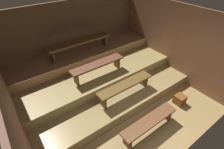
{
  "coord_description": "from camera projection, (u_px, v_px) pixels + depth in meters",
  "views": [
    {
      "loc": [
        -2.21,
        -1.07,
        3.65
      ],
      "look_at": [
        0.2,
        2.19,
        0.65
      ],
      "focal_mm": 27.32,
      "sensor_mm": 36.0,
      "label": 1
    }
  ],
  "objects": [
    {
      "name": "bench_floor_center",
      "position": [
        149.0,
        122.0,
        4.03
      ],
      "size": [
        1.58,
        0.32,
        0.42
      ],
      "color": "brown",
      "rests_on": "ground"
    },
    {
      "name": "bench_middle_center",
      "position": [
        98.0,
        66.0,
        4.9
      ],
      "size": [
        1.65,
        0.32,
        0.42
      ],
      "color": "brown",
      "rests_on": "platform_middle"
    },
    {
      "name": "bench_lower_center",
      "position": [
        125.0,
        86.0,
        4.64
      ],
      "size": [
        1.71,
        0.32,
        0.42
      ],
      "color": "brown",
      "rests_on": "platform_lower"
    },
    {
      "name": "platform_lower",
      "position": [
        100.0,
        84.0,
        5.49
      ],
      "size": [
        4.82,
        3.05,
        0.3
      ],
      "primitive_type": "cube",
      "color": "#987E4D",
      "rests_on": "ground"
    },
    {
      "name": "ground",
      "position": [
        110.0,
        97.0,
        5.27
      ],
      "size": [
        5.62,
        4.89,
        0.08
      ],
      "primitive_type": "cube",
      "color": "#977A49"
    },
    {
      "name": "platform_upper",
      "position": [
        83.0,
        55.0,
        5.77
      ],
      "size": [
        4.82,
        1.06,
        0.3
      ],
      "primitive_type": "cube",
      "color": "#9A6E4A",
      "rests_on": "platform_middle"
    },
    {
      "name": "bench_upper_center",
      "position": [
        80.0,
        43.0,
        5.38
      ],
      "size": [
        2.1,
        0.32,
        0.42
      ],
      "color": "brown",
      "rests_on": "platform_upper"
    },
    {
      "name": "platform_middle",
      "position": [
        92.0,
        70.0,
        5.6
      ],
      "size": [
        4.82,
        2.17,
        0.3
      ],
      "primitive_type": "cube",
      "color": "#9D8650",
      "rests_on": "platform_lower"
    },
    {
      "name": "wall_left",
      "position": [
        9.0,
        102.0,
        3.36
      ],
      "size": [
        0.06,
        4.89,
        2.42
      ],
      "primitive_type": "cube",
      "color": "brown",
      "rests_on": "ground"
    },
    {
      "name": "wooden_crate_floor",
      "position": [
        180.0,
        100.0,
        4.92
      ],
      "size": [
        0.28,
        0.28,
        0.28
      ],
      "primitive_type": "cube",
      "color": "brown",
      "rests_on": "ground"
    },
    {
      "name": "wall_back",
      "position": [
        74.0,
        37.0,
        5.87
      ],
      "size": [
        5.62,
        0.06,
        2.42
      ],
      "primitive_type": "cube",
      "color": "brown",
      "rests_on": "ground"
    },
    {
      "name": "wall_right",
      "position": [
        169.0,
        40.0,
        5.69
      ],
      "size": [
        0.06,
        4.89,
        2.42
      ],
      "primitive_type": "cube",
      "color": "brown",
      "rests_on": "ground"
    }
  ]
}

